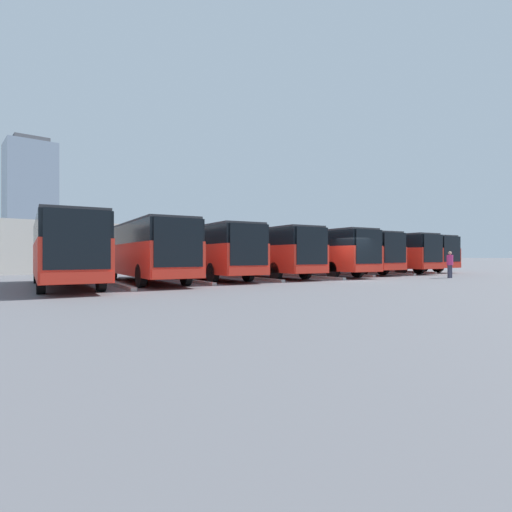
# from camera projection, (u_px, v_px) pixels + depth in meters

# --- Properties ---
(ground_plane) EXTENTS (600.00, 600.00, 0.00)m
(ground_plane) POSITION_uv_depth(u_px,v_px,m) (350.00, 280.00, 23.43)
(ground_plane) COLOR #5B5B60
(bus_0) EXTENTS (4.01, 11.03, 3.13)m
(bus_0) POSITION_uv_depth(u_px,v_px,m) (399.00, 252.00, 36.92)
(bus_0) COLOR red
(bus_0) RESTS_ON ground_plane
(curb_divider_0) EXTENTS (1.23, 6.56, 0.15)m
(curb_divider_0) POSITION_uv_depth(u_px,v_px,m) (402.00, 272.00, 34.39)
(curb_divider_0) COLOR #9E9E99
(curb_divider_0) RESTS_ON ground_plane
(bus_1) EXTENTS (4.01, 11.03, 3.13)m
(bus_1) POSITION_uv_depth(u_px,v_px,m) (378.00, 252.00, 33.91)
(bus_1) COLOR red
(bus_1) RESTS_ON ground_plane
(curb_divider_1) EXTENTS (1.23, 6.56, 0.15)m
(curb_divider_1) POSITION_uv_depth(u_px,v_px,m) (380.00, 273.00, 31.38)
(curb_divider_1) COLOR #9E9E99
(curb_divider_1) RESTS_ON ground_plane
(bus_2) EXTENTS (4.01, 11.03, 3.13)m
(bus_2) POSITION_uv_depth(u_px,v_px,m) (341.00, 252.00, 31.76)
(bus_2) COLOR red
(bus_2) RESTS_ON ground_plane
(curb_divider_2) EXTENTS (1.23, 6.56, 0.15)m
(curb_divider_2) POSITION_uv_depth(u_px,v_px,m) (340.00, 274.00, 29.23)
(curb_divider_2) COLOR #9E9E99
(curb_divider_2) RESTS_ON ground_plane
(bus_3) EXTENTS (4.01, 11.03, 3.13)m
(bus_3) POSITION_uv_depth(u_px,v_px,m) (313.00, 251.00, 28.53)
(bus_3) COLOR red
(bus_3) RESTS_ON ground_plane
(curb_divider_3) EXTENTS (1.23, 6.56, 0.15)m
(curb_divider_3) POSITION_uv_depth(u_px,v_px,m) (310.00, 277.00, 26.00)
(curb_divider_3) COLOR #9E9E99
(curb_divider_3) RESTS_ON ground_plane
(bus_4) EXTENTS (4.01, 11.03, 3.13)m
(bus_4) POSITION_uv_depth(u_px,v_px,m) (262.00, 251.00, 26.54)
(bus_4) COLOR red
(bus_4) RESTS_ON ground_plane
(curb_divider_4) EXTENTS (1.23, 6.56, 0.15)m
(curb_divider_4) POSITION_uv_depth(u_px,v_px,m) (253.00, 278.00, 24.01)
(curb_divider_4) COLOR #9E9E99
(curb_divider_4) RESTS_ON ground_plane
(bus_5) EXTENTS (4.01, 11.03, 3.13)m
(bus_5) POSITION_uv_depth(u_px,v_px,m) (207.00, 250.00, 24.22)
(bus_5) COLOR red
(bus_5) RESTS_ON ground_plane
(curb_divider_5) EXTENTS (1.23, 6.56, 0.15)m
(curb_divider_5) POSITION_uv_depth(u_px,v_px,m) (190.00, 281.00, 21.69)
(curb_divider_5) COLOR #9E9E99
(curb_divider_5) RESTS_ON ground_plane
(bus_6) EXTENTS (4.01, 11.03, 3.13)m
(bus_6) POSITION_uv_depth(u_px,v_px,m) (146.00, 250.00, 21.23)
(bus_6) COLOR red
(bus_6) RESTS_ON ground_plane
(curb_divider_6) EXTENTS (1.23, 6.56, 0.15)m
(curb_divider_6) POSITION_uv_depth(u_px,v_px,m) (118.00, 285.00, 18.70)
(curb_divider_6) COLOR #9E9E99
(curb_divider_6) RESTS_ON ground_plane
(bus_7) EXTENTS (4.01, 11.03, 3.13)m
(bus_7) POSITION_uv_depth(u_px,v_px,m) (65.00, 249.00, 18.18)
(bus_7) COLOR red
(bus_7) RESTS_ON ground_plane
(pedestrian) EXTENTS (0.40, 0.39, 1.71)m
(pedestrian) POSITION_uv_depth(u_px,v_px,m) (450.00, 264.00, 25.59)
(pedestrian) COLOR #38384C
(pedestrian) RESTS_ON ground_plane
(station_building) EXTENTS (39.87, 14.35, 4.20)m
(station_building) POSITION_uv_depth(u_px,v_px,m) (162.00, 249.00, 43.10)
(station_building) COLOR beige
(station_building) RESTS_ON ground_plane
(office_tower) EXTENTS (20.27, 20.27, 55.14)m
(office_tower) POSITION_uv_depth(u_px,v_px,m) (30.00, 200.00, 182.69)
(office_tower) COLOR #7F8EA3
(office_tower) RESTS_ON ground_plane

